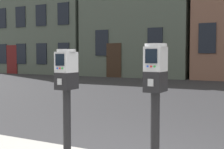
# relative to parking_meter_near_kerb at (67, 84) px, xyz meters

# --- Properties ---
(parking_meter_near_kerb) EXTENTS (0.22, 0.26, 1.28)m
(parking_meter_near_kerb) POSITION_rel_parking_meter_near_kerb_xyz_m (0.00, 0.00, 0.00)
(parking_meter_near_kerb) COLOR black
(parking_meter_near_kerb) RESTS_ON sidewalk_slab
(parking_meter_twin_adjacent) EXTENTS (0.22, 0.26, 1.33)m
(parking_meter_twin_adjacent) POSITION_rel_parking_meter_near_kerb_xyz_m (1.06, 0.00, 0.03)
(parking_meter_twin_adjacent) COLOR black
(parking_meter_twin_adjacent) RESTS_ON sidewalk_slab
(townhouse_orange_brick) EXTENTS (7.58, 6.27, 10.65)m
(townhouse_orange_brick) POSITION_rel_parking_meter_near_kerb_xyz_m (-13.14, 17.03, 4.31)
(townhouse_orange_brick) COLOR #4C564C
(townhouse_orange_brick) RESTS_ON ground_plane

